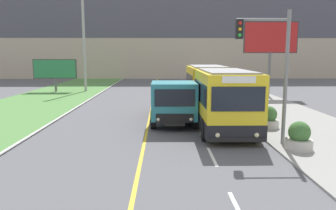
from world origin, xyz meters
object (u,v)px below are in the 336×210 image
object	(u,v)px
billboard_large	(271,40)
city_bus	(215,94)
planter_round_near	(299,137)
planter_round_second	(268,118)
traffic_light_mast	(271,61)
dump_truck	(173,102)
utility_pole_far	(84,37)
billboard_small	(55,70)

from	to	relation	value
billboard_large	city_bus	bearing A→B (deg)	-121.94
planter_round_near	planter_round_second	size ratio (longest dim) A/B	1.00
traffic_light_mast	planter_round_second	distance (m)	4.51
city_bus	dump_truck	distance (m)	2.83
traffic_light_mast	billboard_large	distance (m)	17.51
dump_truck	utility_pole_far	xyz separation A→B (m)	(-8.94, 17.17, 4.49)
billboard_large	billboard_small	distance (m)	21.99
billboard_large	traffic_light_mast	bearing A→B (deg)	-107.85
city_bus	dump_truck	world-z (taller)	city_bus
city_bus	utility_pole_far	size ratio (longest dim) A/B	1.09
traffic_light_mast	city_bus	bearing A→B (deg)	104.43
city_bus	dump_truck	bearing A→B (deg)	-154.21
dump_truck	traffic_light_mast	size ratio (longest dim) A/B	1.17
dump_truck	billboard_large	xyz separation A→B (m)	(9.34, 12.14, 4.00)
planter_round_near	city_bus	bearing A→B (deg)	110.28
traffic_light_mast	billboard_small	size ratio (longest dim) A/B	1.27
dump_truck	utility_pole_far	distance (m)	19.87
billboard_large	billboard_small	world-z (taller)	billboard_large
dump_truck	billboard_large	size ratio (longest dim) A/B	0.97
planter_round_second	traffic_light_mast	bearing A→B (deg)	-108.03
dump_truck	billboard_large	distance (m)	15.83
city_bus	planter_round_second	size ratio (longest dim) A/B	10.72
billboard_small	planter_round_near	distance (m)	27.86
utility_pole_far	billboard_small	distance (m)	4.58
planter_round_second	planter_round_near	bearing A→B (deg)	-90.57
utility_pole_far	traffic_light_mast	world-z (taller)	utility_pole_far
billboard_small	planter_round_second	bearing A→B (deg)	-46.60
billboard_small	planter_round_near	world-z (taller)	billboard_small
dump_truck	traffic_light_mast	world-z (taller)	traffic_light_mast
dump_truck	utility_pole_far	bearing A→B (deg)	117.50
billboard_small	planter_round_near	xyz separation A→B (m)	(16.96, -22.03, -1.79)
dump_truck	billboard_large	bearing A→B (deg)	52.44
utility_pole_far	billboard_small	bearing A→B (deg)	-170.39
traffic_light_mast	billboard_small	bearing A→B (deg)	127.14
utility_pole_far	billboard_large	bearing A→B (deg)	-15.37
city_bus	planter_round_second	xyz separation A→B (m)	(2.48, -2.55, -1.03)
billboard_large	planter_round_near	world-z (taller)	billboard_large
traffic_light_mast	planter_round_near	bearing A→B (deg)	-43.36
city_bus	traffic_light_mast	world-z (taller)	traffic_light_mast
dump_truck	city_bus	bearing A→B (deg)	25.79
dump_truck	planter_round_near	bearing A→B (deg)	-47.28
planter_round_second	utility_pole_far	bearing A→B (deg)	127.02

